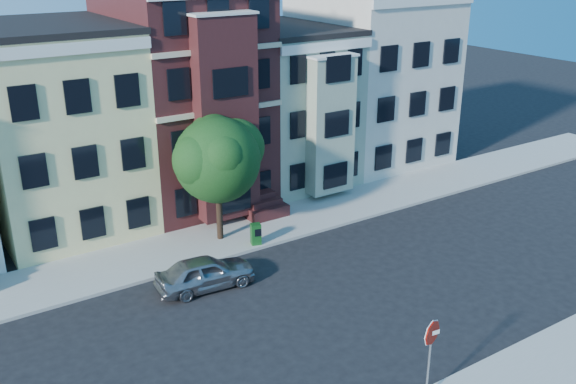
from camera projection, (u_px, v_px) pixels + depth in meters
ground at (341, 302)px, 26.38m from camera, size 120.00×120.00×0.00m
far_sidewalk at (244, 233)px, 32.58m from camera, size 60.00×4.00×0.15m
house_yellow at (57, 131)px, 32.26m from camera, size 7.00×9.00×10.00m
house_brown at (183, 94)px, 35.50m from camera, size 7.00×9.00×12.00m
house_green at (282, 106)px, 39.38m from camera, size 6.00×9.00×9.00m
house_cream at (370, 77)px, 42.62m from camera, size 8.00×9.00×11.00m
street_tree at (217, 165)px, 30.43m from camera, size 7.93×7.93×7.60m
parked_car at (205, 273)px, 27.25m from camera, size 4.38×2.08×1.45m
newspaper_box at (256, 234)px, 31.00m from camera, size 0.57×0.53×1.05m
stop_sign at (430, 354)px, 20.10m from camera, size 0.89×0.24×3.20m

